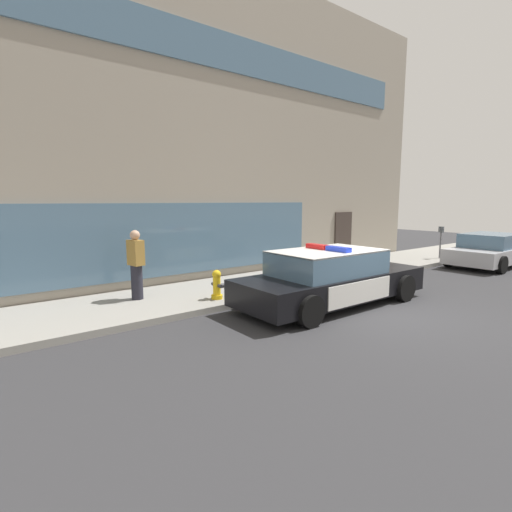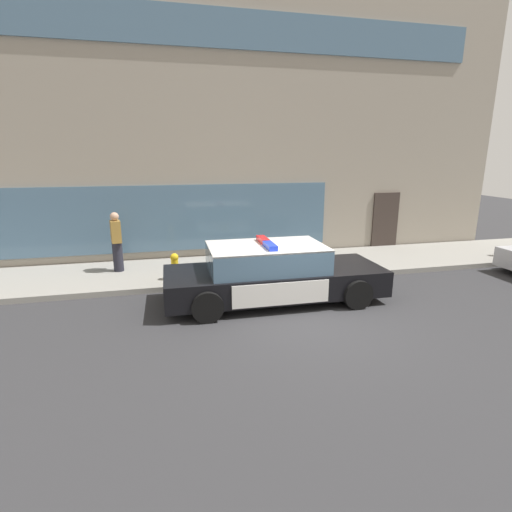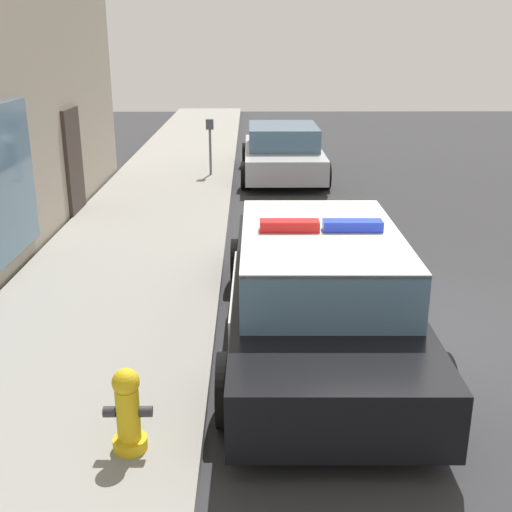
% 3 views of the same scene
% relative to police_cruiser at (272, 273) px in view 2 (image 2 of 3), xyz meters
% --- Properties ---
extents(ground, '(48.00, 48.00, 0.00)m').
position_rel_police_cruiser_xyz_m(ground, '(0.53, -1.28, -0.68)').
color(ground, '#303033').
extents(sidewalk, '(48.00, 2.92, 0.15)m').
position_rel_police_cruiser_xyz_m(sidewalk, '(0.53, 2.62, -0.61)').
color(sidewalk, gray).
rests_on(sidewalk, ground).
extents(storefront_building, '(20.27, 9.43, 9.76)m').
position_rel_police_cruiser_xyz_m(storefront_building, '(-0.65, 8.80, 4.20)').
color(storefront_building, gray).
rests_on(storefront_building, ground).
extents(police_cruiser, '(5.20, 2.13, 1.49)m').
position_rel_police_cruiser_xyz_m(police_cruiser, '(0.00, 0.00, 0.00)').
color(police_cruiser, black).
rests_on(police_cruiser, ground).
extents(fire_hydrant, '(0.34, 0.39, 0.73)m').
position_rel_police_cruiser_xyz_m(fire_hydrant, '(-2.22, 1.74, -0.18)').
color(fire_hydrant, gold).
rests_on(fire_hydrant, sidewalk).
extents(pedestrian_on_sidewalk, '(0.33, 0.44, 1.71)m').
position_rel_police_cruiser_xyz_m(pedestrian_on_sidewalk, '(-3.79, 2.94, 0.33)').
color(pedestrian_on_sidewalk, '#23232D').
rests_on(pedestrian_on_sidewalk, sidewalk).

